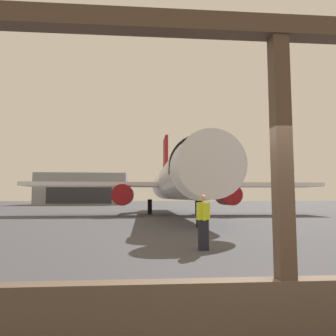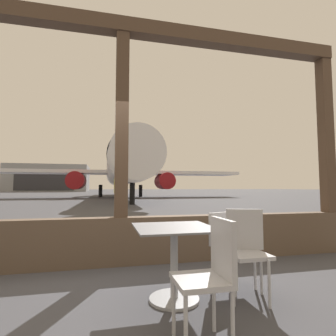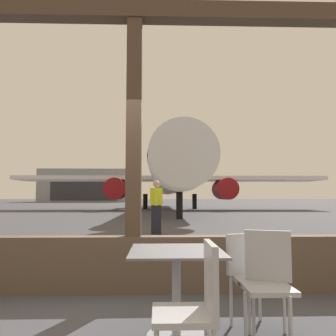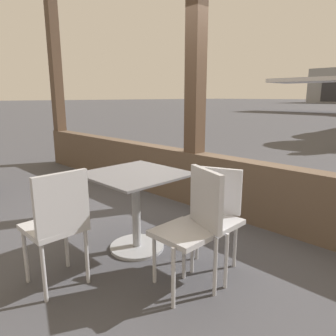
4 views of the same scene
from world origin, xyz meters
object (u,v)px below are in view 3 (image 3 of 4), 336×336
airplane (171,175)px  ground_crew_worker (156,207)px  cafe_chair_window_right (196,301)px  distant_hangar (90,186)px  cafe_chair_window_left (268,275)px  cafe_chair_aisle_left (251,271)px  dining_table (176,285)px

airplane → ground_crew_worker: 19.83m
cafe_chair_window_right → ground_crew_worker: 8.64m
ground_crew_worker → cafe_chair_window_right: bearing=-88.0°
distant_hangar → cafe_chair_window_left: bearing=-77.5°
cafe_chair_aisle_left → ground_crew_worker: bearing=97.1°
dining_table → ground_crew_worker: (-0.22, 7.82, 0.45)m
cafe_chair_aisle_left → ground_crew_worker: (-0.95, 7.58, 0.38)m
dining_table → cafe_chair_aisle_left: (0.73, 0.24, 0.07)m
dining_table → distant_hangar: bearing=101.9°
airplane → distant_hangar: bearing=109.4°
dining_table → distant_hangar: distant_hangar is taller
airplane → distant_hangar: airplane is taller
cafe_chair_window_left → ground_crew_worker: (-1.01, 7.90, 0.35)m
dining_table → distant_hangar: 77.82m
cafe_chair_aisle_left → distant_hangar: size_ratio=0.04×
airplane → dining_table: bearing=-92.1°
airplane → cafe_chair_aisle_left: bearing=-90.6°
dining_table → cafe_chair_window_right: bearing=-84.1°
ground_crew_worker → dining_table: bearing=-88.4°
cafe_chair_window_left → cafe_chair_window_right: bearing=-134.2°
cafe_chair_window_right → distant_hangar: distant_hangar is taller
airplane → distant_hangar: size_ratio=1.55×
cafe_chair_window_left → dining_table: bearing=173.9°
cafe_chair_window_left → distant_hangar: size_ratio=0.05×
cafe_chair_aisle_left → distant_hangar: (-16.79, 75.85, 3.09)m
ground_crew_worker → airplane: bearing=86.4°
cafe_chair_window_left → ground_crew_worker: 7.97m
dining_table → cafe_chair_window_right: cafe_chair_window_right is taller
cafe_chair_aisle_left → cafe_chair_window_right: bearing=-121.7°
cafe_chair_aisle_left → airplane: bearing=89.4°
cafe_chair_window_right → airplane: airplane is taller
cafe_chair_aisle_left → airplane: size_ratio=0.03×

